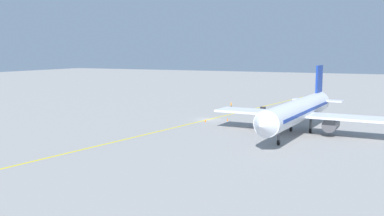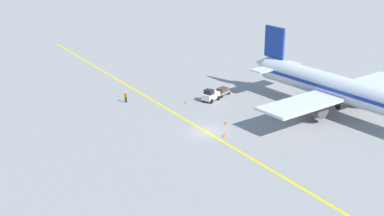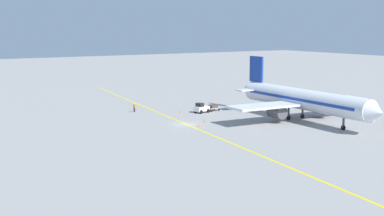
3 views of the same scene
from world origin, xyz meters
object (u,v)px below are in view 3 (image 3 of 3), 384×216
(baggage_tug_white, at_px, (201,108))
(baggage_cart_trailing, at_px, (213,107))
(ground_crew_worker, at_px, (134,107))
(traffic_cone_near_nose, at_px, (205,120))
(airplane_at_gate, at_px, (302,100))
(traffic_cone_by_wingtip, at_px, (199,125))
(traffic_cone_mid_apron, at_px, (181,112))

(baggage_tug_white, distance_m, baggage_cart_trailing, 3.30)
(baggage_tug_white, xyz_separation_m, baggage_cart_trailing, (-3.20, -0.79, -0.14))
(ground_crew_worker, height_order, traffic_cone_near_nose, ground_crew_worker)
(baggage_tug_white, height_order, baggage_cart_trailing, baggage_tug_white)
(airplane_at_gate, relative_size, baggage_cart_trailing, 12.41)
(airplane_at_gate, xyz_separation_m, ground_crew_worker, (20.75, -24.15, -2.80))
(airplane_at_gate, distance_m, traffic_cone_by_wingtip, 19.30)
(baggage_tug_white, bearing_deg, traffic_cone_mid_apron, -23.99)
(airplane_at_gate, relative_size, ground_crew_worker, 21.14)
(airplane_at_gate, bearing_deg, ground_crew_worker, -49.33)
(ground_crew_worker, relative_size, traffic_cone_by_wingtip, 3.05)
(airplane_at_gate, bearing_deg, baggage_tug_white, -57.60)
(ground_crew_worker, height_order, traffic_cone_mid_apron, ground_crew_worker)
(baggage_cart_trailing, relative_size, traffic_cone_near_nose, 5.20)
(airplane_at_gate, height_order, traffic_cone_mid_apron, airplane_at_gate)
(baggage_cart_trailing, xyz_separation_m, traffic_cone_mid_apron, (6.86, -0.83, -0.49))
(baggage_tug_white, distance_m, ground_crew_worker, 13.01)
(traffic_cone_near_nose, bearing_deg, ground_crew_worker, -71.20)
(airplane_at_gate, xyz_separation_m, traffic_cone_by_wingtip, (18.42, -4.66, -3.43))
(airplane_at_gate, relative_size, traffic_cone_near_nose, 64.57)
(traffic_cone_mid_apron, bearing_deg, baggage_tug_white, 156.01)
(traffic_cone_mid_apron, bearing_deg, baggage_cart_trailing, 173.08)
(baggage_tug_white, xyz_separation_m, traffic_cone_near_nose, (4.81, 8.58, -0.63))
(baggage_cart_trailing, height_order, traffic_cone_by_wingtip, baggage_cart_trailing)
(baggage_cart_trailing, bearing_deg, ground_crew_worker, -27.36)
(traffic_cone_mid_apron, distance_m, traffic_cone_by_wingtip, 14.00)
(ground_crew_worker, relative_size, traffic_cone_mid_apron, 3.05)
(traffic_cone_near_nose, height_order, traffic_cone_mid_apron, same)
(ground_crew_worker, xyz_separation_m, traffic_cone_by_wingtip, (-2.33, 19.49, -0.63))
(traffic_cone_mid_apron, bearing_deg, ground_crew_worker, -42.63)
(baggage_tug_white, bearing_deg, traffic_cone_near_nose, 60.74)
(baggage_cart_trailing, distance_m, traffic_cone_mid_apron, 6.92)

